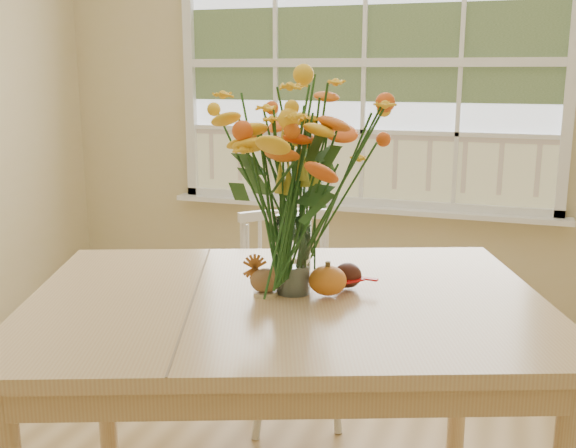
% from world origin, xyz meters
% --- Properties ---
extents(wall_back, '(4.00, 0.02, 2.70)m').
position_xyz_m(wall_back, '(0.00, 2.25, 1.35)').
color(wall_back, '#D4C288').
rests_on(wall_back, floor).
extents(window, '(2.42, 0.12, 1.74)m').
position_xyz_m(window, '(0.00, 2.21, 1.53)').
color(window, silver).
rests_on(window, wall_back).
extents(dining_table, '(1.85, 1.59, 0.84)m').
position_xyz_m(dining_table, '(0.24, 0.10, 0.74)').
color(dining_table, tan).
rests_on(dining_table, floor).
extents(windsor_chair, '(0.55, 0.54, 0.89)m').
position_xyz_m(windsor_chair, '(-0.02, 0.91, 0.50)').
color(windsor_chair, white).
rests_on(windsor_chair, floor).
extents(flower_vase, '(0.51, 0.51, 0.60)m').
position_xyz_m(flower_vase, '(0.25, 0.13, 1.20)').
color(flower_vase, white).
rests_on(flower_vase, dining_table).
extents(pumpkin, '(0.12, 0.12, 0.09)m').
position_xyz_m(pumpkin, '(0.37, 0.13, 0.88)').
color(pumpkin, '#C55117').
rests_on(pumpkin, dining_table).
extents(turkey_figurine, '(0.11, 0.10, 0.12)m').
position_xyz_m(turkey_figurine, '(0.19, 0.08, 0.88)').
color(turkey_figurine, '#CCB78C').
rests_on(turkey_figurine, dining_table).
extents(dark_gourd, '(0.13, 0.09, 0.08)m').
position_xyz_m(dark_gourd, '(0.41, 0.22, 0.87)').
color(dark_gourd, '#38160F').
rests_on(dark_gourd, dining_table).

